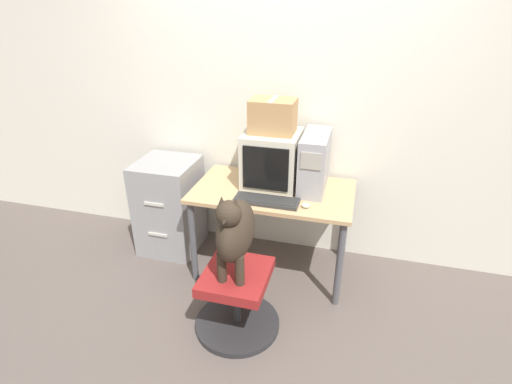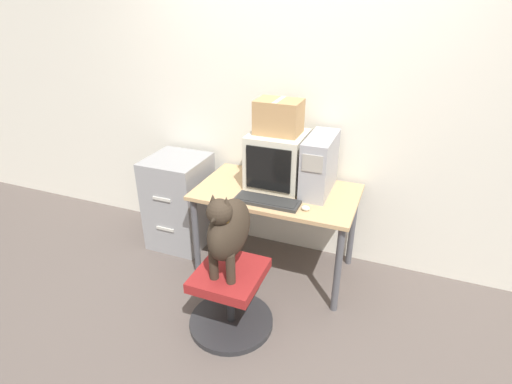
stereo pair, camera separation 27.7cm
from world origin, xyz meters
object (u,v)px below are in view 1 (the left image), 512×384
object	(u,v)px
office_chair	(237,301)
cardboard_box	(273,116)
keyboard	(266,201)
crt_monitor	(272,159)
filing_cabinet	(170,206)
dog	(235,230)
pc_tower	(315,162)

from	to	relation	value
office_chair	cardboard_box	bearing A→B (deg)	87.19
keyboard	crt_monitor	bearing A→B (deg)	96.24
keyboard	cardboard_box	xyz separation A→B (m)	(-0.04, 0.33, 0.53)
crt_monitor	office_chair	bearing A→B (deg)	-92.82
crt_monitor	filing_cabinet	xyz separation A→B (m)	(-0.91, -0.01, -0.53)
keyboard	dog	size ratio (longest dim) A/B	0.79
dog	cardboard_box	distance (m)	0.96
pc_tower	dog	distance (m)	0.91
filing_cabinet	office_chair	bearing A→B (deg)	-42.67
pc_tower	dog	size ratio (longest dim) A/B	0.80
pc_tower	cardboard_box	distance (m)	0.46
crt_monitor	keyboard	world-z (taller)	crt_monitor
office_chair	dog	distance (m)	0.55
pc_tower	filing_cabinet	xyz separation A→B (m)	(-1.24, -0.02, -0.54)
pc_tower	office_chair	distance (m)	1.15
keyboard	dog	world-z (taller)	dog
filing_cabinet	cardboard_box	distance (m)	1.25
crt_monitor	keyboard	distance (m)	0.38
crt_monitor	filing_cabinet	bearing A→B (deg)	-179.10
keyboard	cardboard_box	distance (m)	0.62
dog	cardboard_box	size ratio (longest dim) A/B	1.80
keyboard	filing_cabinet	xyz separation A→B (m)	(-0.94, 0.31, -0.33)
pc_tower	office_chair	xyz separation A→B (m)	(-0.37, -0.82, -0.73)
dog	keyboard	bearing A→B (deg)	81.29
crt_monitor	filing_cabinet	distance (m)	1.05
keyboard	office_chair	xyz separation A→B (m)	(-0.08, -0.49, -0.52)
filing_cabinet	cardboard_box	size ratio (longest dim) A/B	2.51
keyboard	office_chair	distance (m)	0.72
crt_monitor	pc_tower	distance (m)	0.33
pc_tower	dog	world-z (taller)	pc_tower
filing_cabinet	pc_tower	bearing A→B (deg)	0.91
cardboard_box	filing_cabinet	bearing A→B (deg)	-178.85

